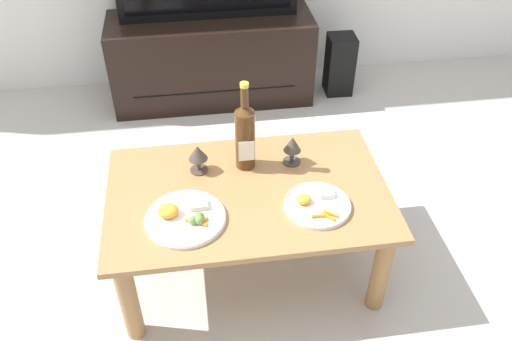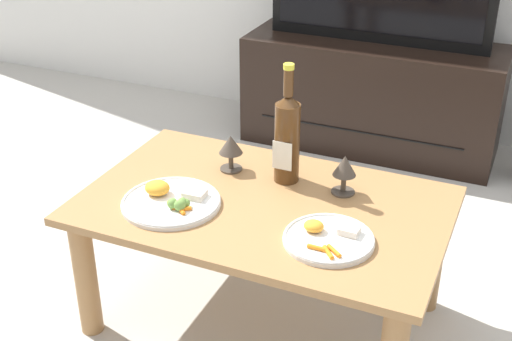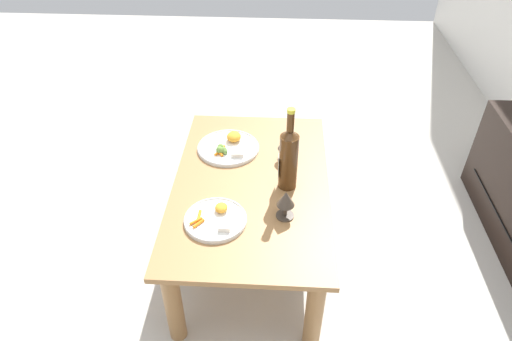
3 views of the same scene
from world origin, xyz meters
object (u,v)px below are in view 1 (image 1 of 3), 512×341
Objects in this scene: wine_bottle at (245,134)px; goblet_left at (198,154)px; floor_speaker at (340,65)px; goblet_right at (292,146)px; dining_table at (248,206)px; dinner_plate_right at (317,204)px; dinner_plate_left at (185,217)px; tv_stand at (212,59)px.

wine_bottle is 3.16× the size of goblet_left.
goblet_right is (-0.56, -1.21, 0.33)m from floor_speaker.
goblet_left is at bearing 180.00° from goblet_right.
dining_table is 4.34× the size of dinner_plate_right.
dinner_plate_left is 1.18× the size of dinner_plate_right.
dining_table is 0.90× the size of tv_stand.
floor_speaker is (0.75, 1.36, -0.17)m from dining_table.
goblet_right is 0.43× the size of dinner_plate_left.
floor_speaker is 1.53× the size of dinner_plate_right.
dinner_plate_left is (-0.44, -0.27, -0.07)m from goblet_right.
goblet_right reaches higher than tv_stand.
floor_speaker is 1.56m from goblet_left.
goblet_left is at bearing -96.31° from tv_stand.
wine_bottle is 0.20m from goblet_left.
floor_speaker is at bearing 58.27° from wine_bottle.
tv_stand is 1.56m from dinner_plate_left.
wine_bottle is at bearing -119.61° from floor_speaker.
goblet_right reaches higher than dinner_plate_left.
wine_bottle is (0.01, 0.16, 0.23)m from dining_table.
wine_bottle reaches higher than dining_table.
goblet_right is at bearing 36.74° from dining_table.
dinner_plate_left is (-1.00, -1.48, 0.26)m from floor_speaker.
wine_bottle is 0.39m from dinner_plate_right.
floor_speaker is at bearing 52.40° from goblet_left.
dinner_plate_left is at bearing -103.73° from goblet_left.
wine_bottle is at bearing -87.74° from tv_stand.
dinner_plate_right is (0.23, -0.28, -0.14)m from wine_bottle.
dining_table is at bearing -143.26° from goblet_right.
wine_bottle is at bearing 177.70° from goblet_right.
tv_stand is 1.31m from goblet_right.
wine_bottle is at bearing 86.23° from dining_table.
dining_table is 0.28m from goblet_left.
goblet_right is at bearing -2.30° from wine_bottle.
dinner_plate_left reaches higher than dinner_plate_right.
floor_speaker is 1.29× the size of dinner_plate_left.
goblet_left is 0.38m from goblet_right.
floor_speaker is 1.59m from dinner_plate_right.
goblet_right reaches higher than dining_table.
dinner_plate_left is at bearing 179.96° from dinner_plate_right.
tv_stand is 9.52× the size of goblet_right.
tv_stand is 0.80m from floor_speaker.
tv_stand is at bearing 82.35° from dinner_plate_left.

